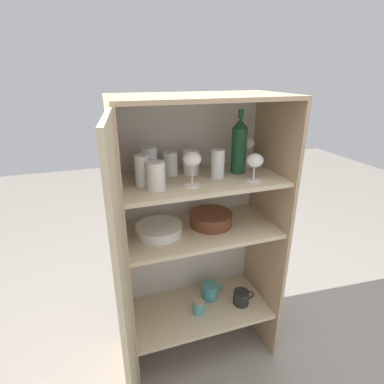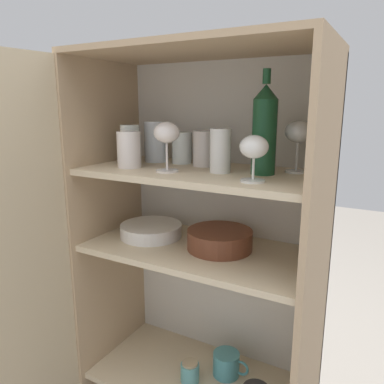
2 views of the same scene
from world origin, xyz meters
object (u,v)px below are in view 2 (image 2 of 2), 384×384
at_px(coffee_mug_primary, 227,364).
at_px(storage_jar, 190,372).
at_px(wine_bottle, 265,129).
at_px(plate_stack_white, 151,230).
at_px(mixing_bowl_large, 220,239).

relative_size(coffee_mug_primary, storage_jar, 1.77).
xyz_separation_m(wine_bottle, plate_stack_white, (-0.40, -0.01, -0.37)).
distance_m(wine_bottle, mixing_bowl_large, 0.38).
distance_m(mixing_bowl_large, coffee_mug_primary, 0.49).
height_order(plate_stack_white, mixing_bowl_large, mixing_bowl_large).
bearing_deg(mixing_bowl_large, wine_bottle, 1.48).
bearing_deg(coffee_mug_primary, wine_bottle, -16.01).
xyz_separation_m(wine_bottle, storage_jar, (-0.21, -0.06, -0.85)).
bearing_deg(plate_stack_white, mixing_bowl_large, 1.61).
height_order(coffee_mug_primary, storage_jar, coffee_mug_primary).
relative_size(plate_stack_white, storage_jar, 2.91).
bearing_deg(wine_bottle, plate_stack_white, -178.43).
xyz_separation_m(coffee_mug_primary, storage_jar, (-0.10, -0.09, -0.01)).
xyz_separation_m(plate_stack_white, mixing_bowl_large, (0.27, 0.01, 0.01)).
bearing_deg(mixing_bowl_large, storage_jar, -144.75).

